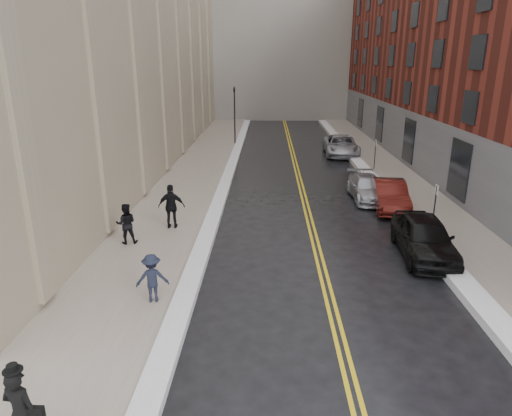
# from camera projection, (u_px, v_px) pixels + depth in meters

# --- Properties ---
(ground) EXTENTS (160.00, 160.00, 0.00)m
(ground) POSITION_uv_depth(u_px,v_px,m) (251.00, 328.00, 13.31)
(ground) COLOR black
(ground) RESTS_ON ground
(sidewalk_left) EXTENTS (4.00, 64.00, 0.15)m
(sidewalk_left) POSITION_uv_depth(u_px,v_px,m) (189.00, 183.00, 28.61)
(sidewalk_left) COLOR gray
(sidewalk_left) RESTS_ON ground
(sidewalk_right) EXTENTS (3.00, 64.00, 0.15)m
(sidewalk_right) POSITION_uv_depth(u_px,v_px,m) (406.00, 185.00, 28.26)
(sidewalk_right) COLOR gray
(sidewalk_right) RESTS_ON ground
(lane_stripe_a) EXTENTS (0.12, 64.00, 0.01)m
(lane_stripe_a) POSITION_uv_depth(u_px,v_px,m) (299.00, 185.00, 28.46)
(lane_stripe_a) COLOR gold
(lane_stripe_a) RESTS_ON ground
(lane_stripe_b) EXTENTS (0.12, 64.00, 0.01)m
(lane_stripe_b) POSITION_uv_depth(u_px,v_px,m) (303.00, 185.00, 28.45)
(lane_stripe_b) COLOR gold
(lane_stripe_b) RESTS_ON ground
(snow_ridge_left) EXTENTS (0.70, 60.80, 0.26)m
(snow_ridge_left) POSITION_uv_depth(u_px,v_px,m) (226.00, 183.00, 28.53)
(snow_ridge_left) COLOR white
(snow_ridge_left) RESTS_ON ground
(snow_ridge_right) EXTENTS (0.85, 60.80, 0.30)m
(snow_ridge_right) POSITION_uv_depth(u_px,v_px,m) (376.00, 183.00, 28.29)
(snow_ridge_right) COLOR white
(snow_ridge_right) RESTS_ON ground
(building_right) EXTENTS (14.00, 50.00, 18.00)m
(building_right) POSITION_uv_depth(u_px,v_px,m) (512.00, 37.00, 31.94)
(building_right) COLOR maroon
(building_right) RESTS_ON ground
(traffic_signal) EXTENTS (0.18, 0.15, 5.20)m
(traffic_signal) POSITION_uv_depth(u_px,v_px,m) (235.00, 111.00, 40.94)
(traffic_signal) COLOR black
(traffic_signal) RESTS_ON ground
(parking_sign_near) EXTENTS (0.06, 0.35, 2.23)m
(parking_sign_near) POSITION_uv_depth(u_px,v_px,m) (435.00, 204.00, 20.29)
(parking_sign_near) COLOR black
(parking_sign_near) RESTS_ON ground
(parking_sign_far) EXTENTS (0.06, 0.35, 2.23)m
(parking_sign_far) POSITION_uv_depth(u_px,v_px,m) (375.00, 152.00, 31.70)
(parking_sign_far) COLOR black
(parking_sign_far) RESTS_ON ground
(car_black) EXTENTS (2.17, 4.87, 1.63)m
(car_black) POSITION_uv_depth(u_px,v_px,m) (424.00, 237.00, 17.95)
(car_black) COLOR black
(car_black) RESTS_ON ground
(car_maroon) EXTENTS (1.99, 4.63, 1.48)m
(car_maroon) POSITION_uv_depth(u_px,v_px,m) (390.00, 195.00, 23.76)
(car_maroon) COLOR #48110C
(car_maroon) RESTS_ON ground
(car_silver_near) EXTENTS (1.90, 4.48, 1.29)m
(car_silver_near) POSITION_uv_depth(u_px,v_px,m) (367.00, 188.00, 25.46)
(car_silver_near) COLOR #989A9F
(car_silver_near) RESTS_ON ground
(car_silver_far) EXTENTS (2.84, 5.80, 1.59)m
(car_silver_far) POSITION_uv_depth(u_px,v_px,m) (341.00, 145.00, 37.29)
(car_silver_far) COLOR #A9ABB2
(car_silver_far) RESTS_ON ground
(pedestrian_main) EXTENTS (0.77, 0.58, 1.91)m
(pedestrian_main) POSITION_uv_depth(u_px,v_px,m) (21.00, 413.00, 8.59)
(pedestrian_main) COLOR black
(pedestrian_main) RESTS_ON sidewalk_left
(pedestrian_a) EXTENTS (0.96, 0.83, 1.72)m
(pedestrian_a) POSITION_uv_depth(u_px,v_px,m) (126.00, 224.00, 18.83)
(pedestrian_a) COLOR black
(pedestrian_a) RESTS_ON sidewalk_left
(pedestrian_b) EXTENTS (1.13, 0.79, 1.59)m
(pedestrian_b) POSITION_uv_depth(u_px,v_px,m) (152.00, 278.00, 14.27)
(pedestrian_b) COLOR black
(pedestrian_b) RESTS_ON sidewalk_left
(pedestrian_c) EXTENTS (1.22, 0.57, 2.03)m
(pedestrian_c) POSITION_uv_depth(u_px,v_px,m) (172.00, 206.00, 20.54)
(pedestrian_c) COLOR black
(pedestrian_c) RESTS_ON sidewalk_left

